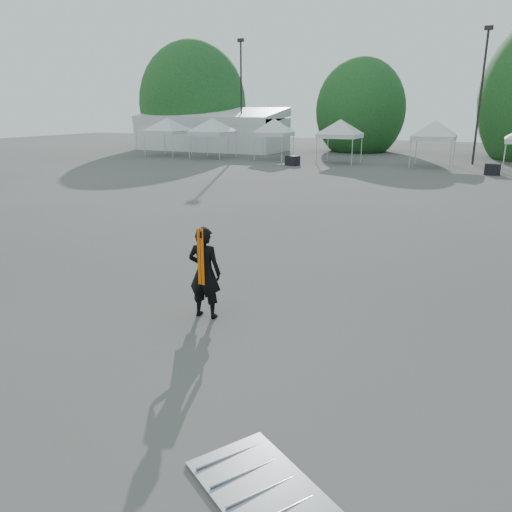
% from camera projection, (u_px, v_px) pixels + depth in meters
% --- Properties ---
extents(ground, '(120.00, 120.00, 0.00)m').
position_uv_depth(ground, '(258.00, 288.00, 11.93)').
color(ground, '#474442').
rests_on(ground, ground).
extents(marquee, '(15.00, 6.25, 4.23)m').
position_uv_depth(marquee, '(211.00, 130.00, 50.75)').
color(marquee, silver).
rests_on(marquee, ground).
extents(light_pole_west, '(0.60, 0.25, 10.30)m').
position_uv_depth(light_pole_west, '(241.00, 90.00, 47.14)').
color(light_pole_west, black).
rests_on(light_pole_west, ground).
extents(light_pole_east, '(0.60, 0.25, 9.80)m').
position_uv_depth(light_pole_east, '(481.00, 89.00, 36.75)').
color(light_pole_east, black).
rests_on(light_pole_east, ground).
extents(tree_far_w, '(4.80, 4.80, 7.30)m').
position_uv_depth(tree_far_w, '(193.00, 104.00, 54.27)').
color(tree_far_w, '#382314').
rests_on(tree_far_w, ground).
extents(tree_mid_w, '(4.16, 4.16, 6.33)m').
position_uv_depth(tree_mid_w, '(360.00, 110.00, 48.69)').
color(tree_mid_w, '#382314').
rests_on(tree_mid_w, ground).
extents(tent_a, '(4.50, 4.50, 3.88)m').
position_uv_depth(tent_a, '(167.00, 121.00, 44.37)').
color(tent_a, silver).
rests_on(tent_a, ground).
extents(tent_b, '(4.45, 4.45, 3.88)m').
position_uv_depth(tent_b, '(212.00, 121.00, 42.41)').
color(tent_b, silver).
rests_on(tent_b, ground).
extents(tent_c, '(3.77, 3.77, 3.88)m').
position_uv_depth(tent_c, '(274.00, 122.00, 40.98)').
color(tent_c, silver).
rests_on(tent_c, ground).
extents(tent_d, '(4.21, 4.21, 3.88)m').
position_uv_depth(tent_d, '(341.00, 123.00, 38.27)').
color(tent_d, silver).
rests_on(tent_d, ground).
extents(tent_e, '(4.12, 4.12, 3.88)m').
position_uv_depth(tent_e, '(435.00, 124.00, 35.62)').
color(tent_e, silver).
rests_on(tent_e, ground).
extents(man, '(0.73, 0.51, 1.91)m').
position_uv_depth(man, '(205.00, 272.00, 10.05)').
color(man, black).
rests_on(man, ground).
extents(barrier_mid, '(2.40, 2.04, 0.07)m').
position_uv_depth(barrier_mid, '(273.00, 502.00, 5.41)').
color(barrier_mid, '#989BA0').
rests_on(barrier_mid, ground).
extents(crate_west, '(1.09, 0.96, 0.72)m').
position_uv_depth(crate_west, '(292.00, 161.00, 37.43)').
color(crate_west, black).
rests_on(crate_west, ground).
extents(crate_mid, '(0.98, 0.79, 0.73)m').
position_uv_depth(crate_mid, '(492.00, 169.00, 32.02)').
color(crate_mid, black).
rests_on(crate_mid, ground).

